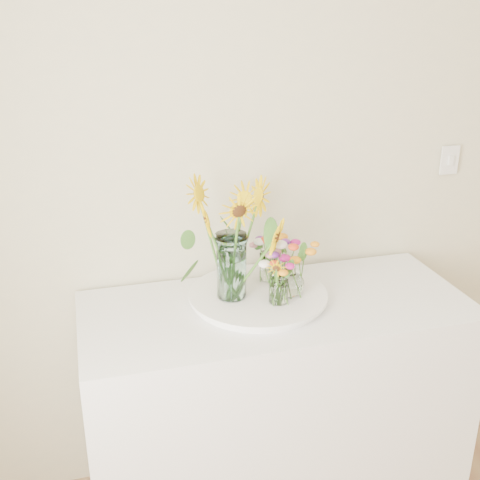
{
  "coord_description": "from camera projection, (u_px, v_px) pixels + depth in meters",
  "views": [
    {
      "loc": [
        -1.15,
        0.11,
        1.92
      ],
      "look_at": [
        -0.64,
        1.96,
        1.15
      ],
      "focal_mm": 45.0,
      "sensor_mm": 36.0,
      "label": 1
    }
  ],
  "objects": [
    {
      "name": "counter",
      "position": [
        274.0,
        407.0,
        2.33
      ],
      "size": [
        1.4,
        0.6,
        0.9
      ],
      "primitive_type": "cube",
      "color": "white",
      "rests_on": "ground_plane"
    },
    {
      "name": "tray",
      "position": [
        258.0,
        297.0,
        2.19
      ],
      "size": [
        0.48,
        0.48,
        0.02
      ],
      "primitive_type": "cylinder",
      "color": "white",
      "rests_on": "counter"
    },
    {
      "name": "mason_jar",
      "position": [
        232.0,
        266.0,
        2.11
      ],
      "size": [
        0.13,
        0.13,
        0.24
      ],
      "primitive_type": "cylinder",
      "rotation": [
        0.0,
        0.0,
        -0.25
      ],
      "color": "#ACDAE0",
      "rests_on": "tray"
    },
    {
      "name": "sunflower_bouquet",
      "position": [
        231.0,
        240.0,
        2.08
      ],
      "size": [
        0.72,
        0.72,
        0.44
      ],
      "primitive_type": null,
      "rotation": [
        0.0,
        0.0,
        -0.25
      ],
      "color": "#EBBE04",
      "rests_on": "tray"
    },
    {
      "name": "small_vase_a",
      "position": [
        278.0,
        289.0,
        2.1
      ],
      "size": [
        0.07,
        0.07,
        0.11
      ],
      "primitive_type": "cylinder",
      "rotation": [
        0.0,
        0.0,
        0.03
      ],
      "color": "white",
      "rests_on": "tray"
    },
    {
      "name": "wildflower_posy_a",
      "position": [
        279.0,
        277.0,
        2.08
      ],
      "size": [
        0.18,
        0.18,
        0.2
      ],
      "primitive_type": null,
      "color": "orange",
      "rests_on": "tray"
    },
    {
      "name": "small_vase_b",
      "position": [
        291.0,
        277.0,
        2.15
      ],
      "size": [
        0.12,
        0.12,
        0.14
      ],
      "primitive_type": null,
      "rotation": [
        0.0,
        0.0,
        -0.2
      ],
      "color": "white",
      "rests_on": "tray"
    },
    {
      "name": "wildflower_posy_b",
      "position": [
        291.0,
        265.0,
        2.13
      ],
      "size": [
        0.22,
        0.22,
        0.23
      ],
      "primitive_type": null,
      "color": "orange",
      "rests_on": "tray"
    },
    {
      "name": "small_vase_c",
      "position": [
        268.0,
        267.0,
        2.27
      ],
      "size": [
        0.08,
        0.08,
        0.11
      ],
      "primitive_type": "cylinder",
      "rotation": [
        0.0,
        0.0,
        -0.29
      ],
      "color": "white",
      "rests_on": "tray"
    },
    {
      "name": "wildflower_posy_c",
      "position": [
        268.0,
        256.0,
        2.25
      ],
      "size": [
        0.19,
        0.19,
        0.2
      ],
      "primitive_type": null,
      "color": "orange",
      "rests_on": "tray"
    }
  ]
}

